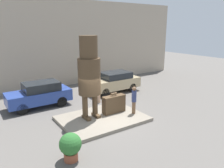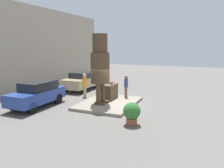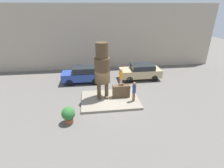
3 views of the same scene
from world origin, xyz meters
The scene contains 10 objects.
ground_plane centered at (0.00, 0.00, 0.00)m, with size 60.00×60.00×0.00m, color #605B56.
pedestal centered at (0.00, 0.00, 0.09)m, with size 4.64×3.45×0.18m.
building_backdrop centered at (0.00, 8.63, 3.73)m, with size 28.00×0.60×7.46m.
statue_figure centered at (-0.56, 0.37, 2.84)m, with size 1.23×1.23×4.54m.
giant_suitcase centered at (0.95, 0.22, 0.71)m, with size 1.42×0.45×1.23m.
tourist centered at (1.82, -0.58, 1.08)m, with size 0.28×0.28×1.64m.
parked_car_blue centered at (-2.27, 4.15, 0.87)m, with size 4.02×1.72×1.65m.
parked_car_tan centered at (3.74, 4.26, 0.86)m, with size 4.22×1.88×1.61m.
planter_pot centered at (-3.06, -2.60, 0.65)m, with size 0.89×0.89×1.16m.
worker_hivis centered at (1.36, 2.67, 1.00)m, with size 0.31×0.31×1.83m.
Camera 2 is at (-13.22, -5.80, 3.99)m, focal length 35.00 mm.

